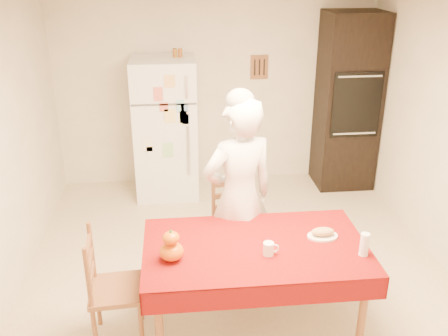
{
  "coord_description": "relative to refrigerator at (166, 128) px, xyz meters",
  "views": [
    {
      "loc": [
        -0.54,
        -3.94,
        2.79
      ],
      "look_at": [
        -0.11,
        0.2,
        1.01
      ],
      "focal_mm": 40.0,
      "sensor_mm": 36.0,
      "label": 1
    }
  ],
  "objects": [
    {
      "name": "floor",
      "position": [
        0.65,
        -1.88,
        -0.85
      ],
      "size": [
        4.5,
        4.5,
        0.0
      ],
      "primitive_type": "plane",
      "color": "tan",
      "rests_on": "ground"
    },
    {
      "name": "room_shell",
      "position": [
        0.65,
        -1.88,
        0.77
      ],
      "size": [
        4.02,
        4.52,
        2.51
      ],
      "color": "silver",
      "rests_on": "ground"
    },
    {
      "name": "refrigerator",
      "position": [
        0.0,
        0.0,
        0.0
      ],
      "size": [
        0.75,
        0.74,
        1.7
      ],
      "color": "white",
      "rests_on": "floor"
    },
    {
      "name": "oven_cabinet",
      "position": [
        2.28,
        0.05,
        0.25
      ],
      "size": [
        0.7,
        0.62,
        2.2
      ],
      "color": "black",
      "rests_on": "floor"
    },
    {
      "name": "dining_table",
      "position": [
        0.69,
        -2.61,
        -0.16
      ],
      "size": [
        1.7,
        1.0,
        0.76
      ],
      "color": "brown",
      "rests_on": "floor"
    },
    {
      "name": "chair_far",
      "position": [
        0.64,
        -1.74,
        -0.34
      ],
      "size": [
        0.48,
        0.47,
        0.95
      ],
      "rotation": [
        0.0,
        0.0,
        0.18
      ],
      "color": "brown",
      "rests_on": "floor"
    },
    {
      "name": "chair_left",
      "position": [
        -0.44,
        -2.63,
        -0.34
      ],
      "size": [
        0.43,
        0.45,
        0.95
      ],
      "rotation": [
        0.0,
        0.0,
        1.64
      ],
      "color": "brown",
      "rests_on": "floor"
    },
    {
      "name": "seated_woman",
      "position": [
        0.63,
        -2.06,
        0.04
      ],
      "size": [
        0.75,
        0.6,
        1.78
      ],
      "primitive_type": "imported",
      "rotation": [
        0.0,
        0.0,
        3.45
      ],
      "color": "silver",
      "rests_on": "floor"
    },
    {
      "name": "coffee_mug",
      "position": [
        0.76,
        -2.74,
        -0.04
      ],
      "size": [
        0.08,
        0.08,
        0.1
      ],
      "primitive_type": "cylinder",
      "color": "white",
      "rests_on": "dining_table"
    },
    {
      "name": "pumpkin_lower",
      "position": [
        0.05,
        -2.73,
        -0.02
      ],
      "size": [
        0.18,
        0.18,
        0.13
      ],
      "primitive_type": "ellipsoid",
      "color": "red",
      "rests_on": "dining_table"
    },
    {
      "name": "pumpkin_upper",
      "position": [
        0.05,
        -2.73,
        0.09
      ],
      "size": [
        0.12,
        0.12,
        0.09
      ],
      "primitive_type": "ellipsoid",
      "color": "#EA3A05",
      "rests_on": "pumpkin_lower"
    },
    {
      "name": "wine_glass",
      "position": [
        1.46,
        -2.81,
        -0.0
      ],
      "size": [
        0.07,
        0.07,
        0.18
      ],
      "primitive_type": "cylinder",
      "color": "white",
      "rests_on": "dining_table"
    },
    {
      "name": "bread_plate",
      "position": [
        1.23,
        -2.54,
        -0.08
      ],
      "size": [
        0.24,
        0.24,
        0.02
      ],
      "primitive_type": "cylinder",
      "color": "white",
      "rests_on": "dining_table"
    },
    {
      "name": "bread_loaf",
      "position": [
        1.23,
        -2.54,
        -0.04
      ],
      "size": [
        0.18,
        0.1,
        0.06
      ],
      "primitive_type": "ellipsoid",
      "color": "#AA7954",
      "rests_on": "bread_plate"
    },
    {
      "name": "spice_jar_left",
      "position": [
        0.15,
        0.05,
        0.9
      ],
      "size": [
        0.05,
        0.05,
        0.1
      ],
      "primitive_type": "cylinder",
      "color": "brown",
      "rests_on": "refrigerator"
    },
    {
      "name": "spice_jar_mid",
      "position": [
        0.15,
        0.05,
        0.9
      ],
      "size": [
        0.05,
        0.05,
        0.1
      ],
      "primitive_type": "cylinder",
      "color": "#8F611A",
      "rests_on": "refrigerator"
    },
    {
      "name": "spice_jar_right",
      "position": [
        0.21,
        0.05,
        0.9
      ],
      "size": [
        0.05,
        0.05,
        0.1
      ],
      "primitive_type": "cylinder",
      "color": "brown",
      "rests_on": "refrigerator"
    }
  ]
}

